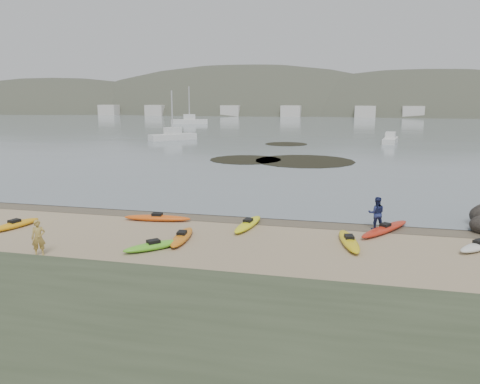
# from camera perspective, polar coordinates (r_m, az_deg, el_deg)

# --- Properties ---
(ground) EXTENTS (600.00, 600.00, 0.00)m
(ground) POSITION_cam_1_polar(r_m,az_deg,el_deg) (27.12, 0.00, -3.11)
(ground) COLOR tan
(ground) RESTS_ON ground
(wet_sand) EXTENTS (60.00, 60.00, 0.00)m
(wet_sand) POSITION_cam_1_polar(r_m,az_deg,el_deg) (26.84, -0.15, -3.26)
(wet_sand) COLOR brown
(wet_sand) RESTS_ON ground
(water) EXTENTS (1200.00, 1200.00, 0.00)m
(water) POSITION_cam_1_polar(r_m,az_deg,el_deg) (325.66, 12.56, 9.97)
(water) COLOR slate
(water) RESTS_ON ground
(bluff) EXTENTS (60.00, 8.00, 2.00)m
(bluff) POSITION_cam_1_polar(r_m,az_deg,el_deg) (11.64, -21.74, -19.38)
(bluff) COLOR #475138
(bluff) RESTS_ON ground
(kayaks) EXTENTS (25.09, 8.76, 0.34)m
(kayaks) POSITION_cam_1_polar(r_m,az_deg,el_deg) (23.66, 0.93, -4.87)
(kayaks) COLOR red
(kayaks) RESTS_ON ground
(person_west) EXTENTS (0.70, 0.63, 1.60)m
(person_west) POSITION_cam_1_polar(r_m,az_deg,el_deg) (22.30, -23.36, -5.16)
(person_west) COLOR #AF9346
(person_west) RESTS_ON ground
(person_east) EXTENTS (0.90, 0.72, 1.75)m
(person_east) POSITION_cam_1_polar(r_m,az_deg,el_deg) (25.48, 16.31, -2.50)
(person_east) COLOR navy
(person_east) RESTS_ON ground
(kelp_mats) EXTENTS (15.89, 26.88, 0.04)m
(kelp_mats) POSITION_cam_1_polar(r_m,az_deg,el_deg) (54.84, 5.41, 4.28)
(kelp_mats) COLOR black
(kelp_mats) RESTS_ON water
(moored_boats) EXTENTS (94.83, 67.72, 1.33)m
(moored_boats) POSITION_cam_1_polar(r_m,az_deg,el_deg) (105.58, 13.31, 7.75)
(moored_boats) COLOR silver
(moored_boats) RESTS_ON ground
(far_hills) EXTENTS (550.00, 135.00, 80.00)m
(far_hills) POSITION_cam_1_polar(r_m,az_deg,el_deg) (223.17, 22.02, 4.75)
(far_hills) COLOR #384235
(far_hills) RESTS_ON ground
(far_town) EXTENTS (199.00, 5.00, 4.00)m
(far_town) POSITION_cam_1_polar(r_m,az_deg,el_deg) (170.60, 13.59, 9.50)
(far_town) COLOR beige
(far_town) RESTS_ON ground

